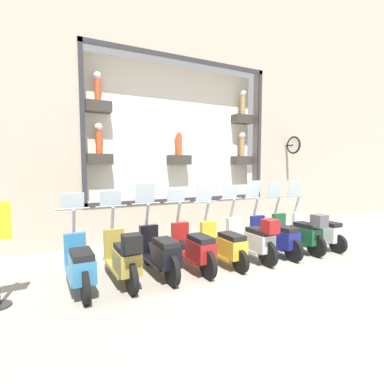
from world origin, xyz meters
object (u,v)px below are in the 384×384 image
(scooter_white_0, at_px, (318,231))
(scooter_teal_8, at_px, (80,265))
(scooter_green_1, at_px, (300,232))
(scooter_silver_3, at_px, (253,239))
(scooter_yellow_4, at_px, (224,245))
(scooter_olive_7, at_px, (123,257))
(scooter_navy_2, at_px, (275,237))
(scooter_red_5, at_px, (194,248))
(scooter_black_6, at_px, (160,252))

(scooter_white_0, height_order, scooter_teal_8, scooter_white_0)
(scooter_green_1, xyz_separation_m, scooter_silver_3, (0.00, 1.42, 0.01))
(scooter_yellow_4, xyz_separation_m, scooter_olive_7, (-0.06, 2.13, 0.06))
(scooter_silver_3, height_order, scooter_olive_7, scooter_olive_7)
(scooter_yellow_4, xyz_separation_m, scooter_teal_8, (0.00, 2.84, 0.01))
(scooter_navy_2, xyz_separation_m, scooter_olive_7, (-0.06, 3.55, 0.05))
(scooter_red_5, distance_m, scooter_olive_7, 1.42)
(scooter_silver_3, height_order, scooter_teal_8, scooter_teal_8)
(scooter_navy_2, distance_m, scooter_olive_7, 3.55)
(scooter_green_1, height_order, scooter_teal_8, scooter_green_1)
(scooter_white_0, xyz_separation_m, scooter_silver_3, (-0.06, 2.13, 0.06))
(scooter_teal_8, bearing_deg, scooter_red_5, -89.97)
(scooter_green_1, height_order, scooter_olive_7, scooter_green_1)
(scooter_silver_3, relative_size, scooter_teal_8, 1.00)
(scooter_black_6, bearing_deg, scooter_red_5, -90.44)
(scooter_navy_2, bearing_deg, scooter_olive_7, 90.97)
(scooter_red_5, xyz_separation_m, scooter_olive_7, (-0.06, 1.42, 0.04))
(scooter_white_0, height_order, scooter_green_1, scooter_white_0)
(scooter_white_0, relative_size, scooter_navy_2, 1.00)
(scooter_red_5, bearing_deg, scooter_black_6, 89.56)
(scooter_white_0, xyz_separation_m, scooter_black_6, (0.01, 4.26, 0.03))
(scooter_silver_3, height_order, scooter_yellow_4, scooter_yellow_4)
(scooter_silver_3, bearing_deg, scooter_red_5, 87.57)
(scooter_red_5, bearing_deg, scooter_teal_8, 90.03)
(scooter_white_0, bearing_deg, scooter_red_5, 89.94)
(scooter_white_0, height_order, scooter_silver_3, scooter_white_0)
(scooter_white_0, bearing_deg, scooter_yellow_4, 89.97)
(scooter_navy_2, distance_m, scooter_silver_3, 0.71)
(scooter_navy_2, height_order, scooter_olive_7, scooter_navy_2)
(scooter_navy_2, relative_size, scooter_teal_8, 1.00)
(scooter_white_0, relative_size, scooter_silver_3, 0.99)
(scooter_white_0, distance_m, scooter_green_1, 0.71)
(scooter_teal_8, bearing_deg, scooter_navy_2, -89.98)
(scooter_yellow_4, height_order, scooter_red_5, scooter_yellow_4)
(scooter_green_1, xyz_separation_m, scooter_navy_2, (0.06, 0.71, -0.04))
(scooter_olive_7, bearing_deg, scooter_red_5, -87.60)
(scooter_silver_3, bearing_deg, scooter_white_0, -88.48)
(scooter_black_6, relative_size, scooter_teal_8, 1.00)
(scooter_black_6, bearing_deg, scooter_silver_3, -91.77)
(scooter_navy_2, relative_size, scooter_silver_3, 1.00)
(scooter_green_1, xyz_separation_m, scooter_teal_8, (0.06, 4.96, -0.04))
(scooter_navy_2, height_order, scooter_red_5, scooter_navy_2)
(scooter_red_5, height_order, scooter_teal_8, scooter_teal_8)
(scooter_green_1, relative_size, scooter_red_5, 1.00)
(scooter_olive_7, bearing_deg, scooter_teal_8, 85.28)
(scooter_yellow_4, height_order, scooter_black_6, scooter_black_6)
(scooter_green_1, bearing_deg, scooter_yellow_4, 88.38)
(scooter_green_1, xyz_separation_m, scooter_black_6, (0.07, 3.55, -0.02))
(scooter_white_0, distance_m, scooter_red_5, 3.55)
(scooter_green_1, height_order, scooter_red_5, scooter_green_1)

